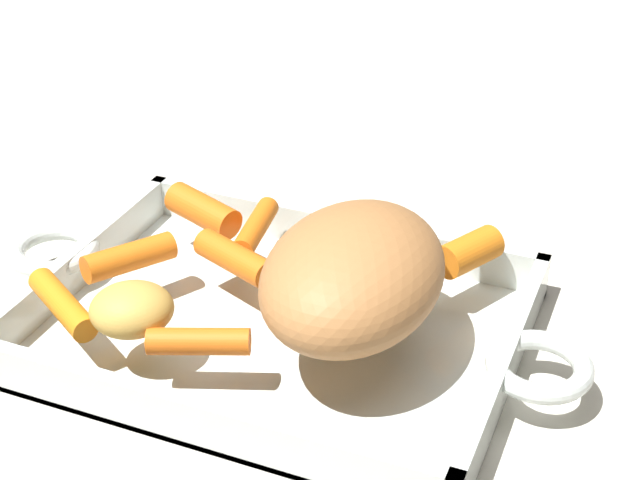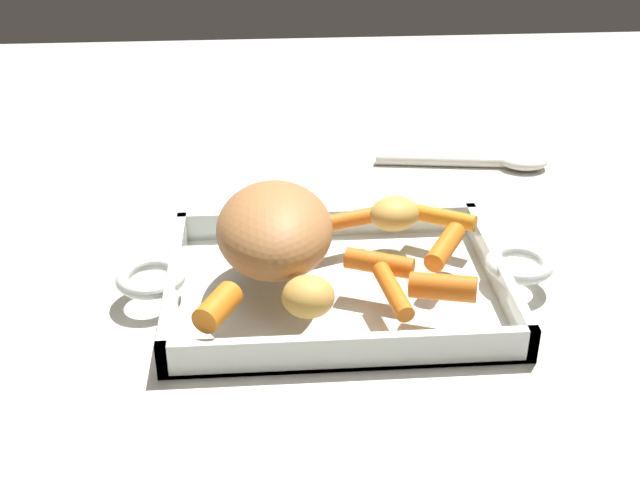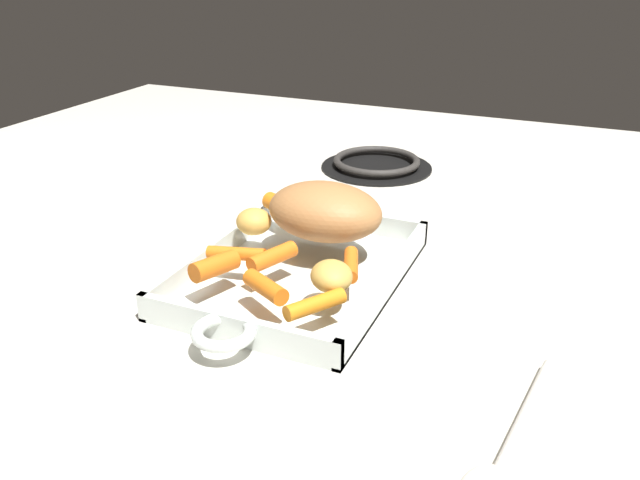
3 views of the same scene
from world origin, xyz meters
name	(u,v)px [view 2 (image 2 of 3)]	position (x,y,z in m)	size (l,w,h in m)	color
ground_plane	(337,295)	(0.00, 0.00, 0.00)	(1.78, 1.78, 0.00)	silver
roasting_dish	(337,285)	(0.00, 0.00, 0.01)	(0.41, 0.23, 0.03)	silver
pork_roast	(274,229)	(0.06, -0.01, 0.07)	(0.15, 0.11, 0.07)	#AE7340
baby_carrot_southeast	(445,247)	(-0.10, -0.01, 0.04)	(0.02, 0.02, 0.06)	orange
baby_carrot_center_right	(379,263)	(-0.04, 0.02, 0.04)	(0.02, 0.02, 0.06)	orange
baby_carrot_northeast	(218,307)	(0.11, 0.08, 0.04)	(0.02, 0.02, 0.05)	orange
baby_carrot_northwest	(442,217)	(-0.11, -0.07, 0.04)	(0.02, 0.02, 0.07)	orange
baby_carrot_center_left	(443,287)	(-0.09, 0.06, 0.04)	(0.02, 0.02, 0.06)	orange
baby_carrot_long	(393,291)	(-0.04, 0.06, 0.04)	(0.02, 0.02, 0.07)	orange
baby_carrot_southwest	(347,220)	(-0.02, -0.07, 0.04)	(0.02, 0.02, 0.06)	orange
potato_whole	(395,214)	(-0.06, -0.07, 0.05)	(0.05, 0.05, 0.03)	gold
potato_near_roast	(308,297)	(0.03, 0.08, 0.05)	(0.05, 0.04, 0.03)	gold
serving_spoon	(492,161)	(-0.22, -0.28, 0.01)	(0.22, 0.06, 0.02)	white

